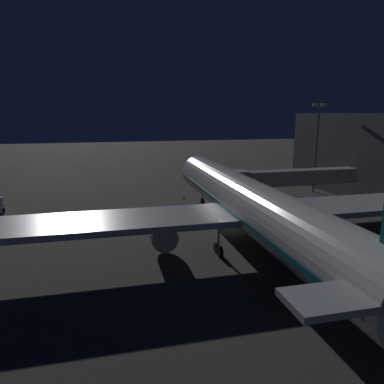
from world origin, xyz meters
name	(u,v)px	position (x,y,z in m)	size (l,w,h in m)	color
ground_plane	(229,230)	(0.00, 0.00, 0.00)	(320.00, 320.00, 0.00)	#383533
airliner_at_gate	(253,208)	(0.00, 8.04, 5.38)	(59.00, 59.08, 19.27)	silver
jet_bridge	(284,178)	(-12.40, -8.23, 5.52)	(23.23, 3.40, 7.05)	#9E9E99
apron_floodlight_mast	(317,141)	(-25.50, -19.80, 10.46)	(2.90, 0.50, 18.03)	#59595E
traffic_cone_nose_port	(206,196)	(-2.20, -20.07, 0.28)	(0.36, 0.36, 0.55)	orange
traffic_cone_nose_starboard	(184,197)	(2.20, -20.07, 0.28)	(0.36, 0.36, 0.55)	orange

